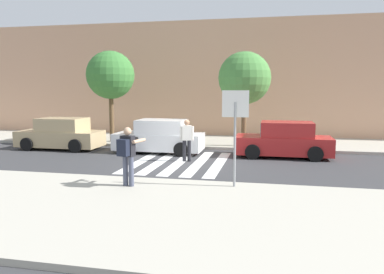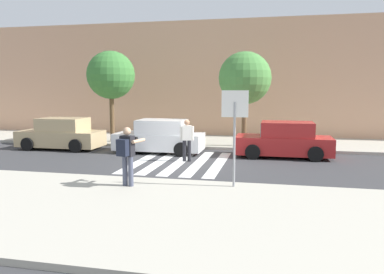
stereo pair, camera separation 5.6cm
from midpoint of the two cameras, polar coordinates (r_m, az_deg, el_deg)
name	(u,v)px [view 2 (the right image)]	position (r m, az deg, el deg)	size (l,w,h in m)	color
ground_plane	(178,163)	(15.09, -1.97, -3.99)	(120.00, 120.00, 0.00)	#38383A
sidewalk_near	(116,209)	(9.37, -11.40, -10.74)	(60.00, 6.00, 0.14)	#B2AD9E
sidewalk_far	(205,141)	(20.87, 2.05, -0.66)	(60.00, 4.80, 0.14)	#B2AD9E
building_facade_far	(217,80)	(25.02, 3.87, 8.64)	(56.00, 4.00, 7.11)	tan
crosswalk_stripe_0	(142,160)	(15.73, -7.46, -3.57)	(0.44, 5.20, 0.01)	silver
crosswalk_stripe_1	(161,161)	(15.49, -4.66, -3.71)	(0.44, 5.20, 0.01)	silver
crosswalk_stripe_2	(180,162)	(15.28, -1.78, -3.84)	(0.44, 5.20, 0.01)	silver
crosswalk_stripe_3	(199,163)	(15.11, 1.17, -3.96)	(0.44, 5.20, 0.01)	silver
crosswalk_stripe_4	(219,164)	(14.98, 4.18, -4.07)	(0.44, 5.20, 0.01)	silver
stop_sign	(235,117)	(10.73, 6.68, 3.07)	(0.76, 0.08, 2.78)	gray
photographer_with_backpack	(127,151)	(10.97, -9.75, -2.15)	(0.70, 0.92, 1.72)	#474C60
pedestrian_crossing	(187,138)	(15.31, -0.69, -0.13)	(0.56, 0.33, 1.72)	#232328
parked_car_tan	(62,134)	(19.64, -19.18, 0.37)	(4.10, 1.92, 1.55)	tan
parked_car_white	(160,137)	(17.55, -4.82, -0.03)	(4.10, 1.92, 1.55)	white
parked_car_red	(284,141)	(16.81, 13.98, -0.54)	(4.10, 1.92, 1.55)	red
street_tree_west	(111,75)	(20.61, -12.17, 9.16)	(2.55, 2.55, 4.84)	brown
street_tree_center	(245,78)	(18.70, 8.14, 8.84)	(2.57, 2.57, 4.65)	brown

